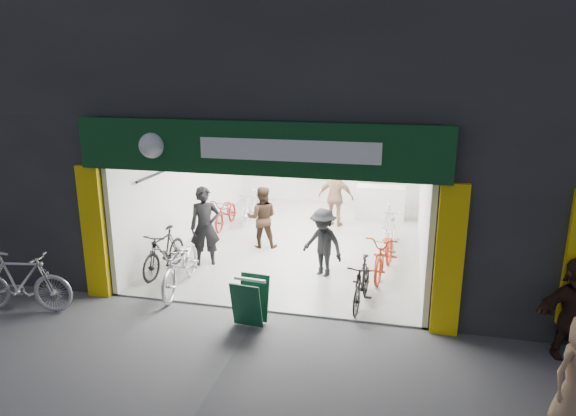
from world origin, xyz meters
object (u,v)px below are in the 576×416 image
(sandwich_board, at_px, (250,300))
(bike_left_front, at_px, (181,264))
(bike_right_front, at_px, (362,283))
(parked_bike, at_px, (21,282))

(sandwich_board, bearing_deg, bike_left_front, 153.70)
(bike_right_front, bearing_deg, bike_left_front, -173.60)
(bike_left_front, distance_m, sandwich_board, 2.10)
(bike_left_front, relative_size, bike_right_front, 1.31)
(bike_left_front, height_order, bike_right_front, bike_left_front)
(bike_left_front, relative_size, parked_bike, 1.05)
(parked_bike, relative_size, sandwich_board, 2.30)
(sandwich_board, bearing_deg, bike_right_front, 38.16)
(parked_bike, bearing_deg, bike_right_front, -84.20)
(bike_left_front, distance_m, parked_bike, 2.89)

